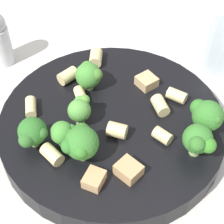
{
  "coord_description": "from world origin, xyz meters",
  "views": [
    {
      "loc": [
        0.29,
        -0.06,
        0.37
      ],
      "look_at": [
        0.0,
        0.0,
        0.04
      ],
      "focal_mm": 60.0,
      "sensor_mm": 36.0,
      "label": 1
    }
  ],
  "objects_px": {
    "broccoli_floret_3": "(207,115)",
    "broccoli_floret_6": "(79,108)",
    "rigatoni_2": "(121,130)",
    "rigatoni_7": "(52,155)",
    "rigatoni_1": "(163,136)",
    "rigatoni_6": "(177,96)",
    "chicken_chunk_2": "(94,179)",
    "broccoli_floret_4": "(81,142)",
    "broccoli_floret_5": "(32,133)",
    "rigatoni_3": "(31,107)",
    "broccoli_floret_1": "(89,74)",
    "broccoli_floret_0": "(63,133)",
    "rigatoni_0": "(81,96)",
    "rigatoni_4": "(160,104)",
    "chicken_chunk_1": "(147,81)",
    "pasta_bowl": "(112,124)",
    "rigatoni_5": "(68,76)",
    "rigatoni_8": "(97,58)",
    "chicken_chunk_0": "(131,170)",
    "broccoli_floret_2": "(199,141)"
  },
  "relations": [
    {
      "from": "chicken_chunk_0",
      "to": "rigatoni_1",
      "type": "bearing_deg",
      "value": 128.29
    },
    {
      "from": "rigatoni_5",
      "to": "rigatoni_8",
      "type": "bearing_deg",
      "value": 123.1
    },
    {
      "from": "broccoli_floret_5",
      "to": "rigatoni_3",
      "type": "xyz_separation_m",
      "value": [
        -0.05,
        -0.0,
        -0.02
      ]
    },
    {
      "from": "broccoli_floret_1",
      "to": "chicken_chunk_2",
      "type": "bearing_deg",
      "value": -8.1
    },
    {
      "from": "broccoli_floret_0",
      "to": "chicken_chunk_1",
      "type": "height_order",
      "value": "broccoli_floret_0"
    },
    {
      "from": "broccoli_floret_1",
      "to": "rigatoni_3",
      "type": "relative_size",
      "value": 1.38
    },
    {
      "from": "chicken_chunk_1",
      "to": "pasta_bowl",
      "type": "bearing_deg",
      "value": -50.43
    },
    {
      "from": "pasta_bowl",
      "to": "broccoli_floret_4",
      "type": "relative_size",
      "value": 6.05
    },
    {
      "from": "chicken_chunk_2",
      "to": "rigatoni_0",
      "type": "bearing_deg",
      "value": 177.45
    },
    {
      "from": "pasta_bowl",
      "to": "broccoli_floret_1",
      "type": "xyz_separation_m",
      "value": [
        -0.06,
        -0.02,
        0.03
      ]
    },
    {
      "from": "rigatoni_2",
      "to": "rigatoni_6",
      "type": "bearing_deg",
      "value": 116.28
    },
    {
      "from": "broccoli_floret_5",
      "to": "rigatoni_7",
      "type": "distance_m",
      "value": 0.03
    },
    {
      "from": "broccoli_floret_3",
      "to": "broccoli_floret_6",
      "type": "xyz_separation_m",
      "value": [
        -0.04,
        -0.14,
        -0.0
      ]
    },
    {
      "from": "rigatoni_2",
      "to": "broccoli_floret_3",
      "type": "bearing_deg",
      "value": 81.86
    },
    {
      "from": "broccoli_floret_6",
      "to": "rigatoni_1",
      "type": "height_order",
      "value": "broccoli_floret_6"
    },
    {
      "from": "rigatoni_3",
      "to": "broccoli_floret_0",
      "type": "bearing_deg",
      "value": 29.82
    },
    {
      "from": "rigatoni_5",
      "to": "rigatoni_1",
      "type": "bearing_deg",
      "value": 36.78
    },
    {
      "from": "broccoli_floret_6",
      "to": "chicken_chunk_0",
      "type": "height_order",
      "value": "broccoli_floret_6"
    },
    {
      "from": "rigatoni_5",
      "to": "chicken_chunk_1",
      "type": "relative_size",
      "value": 1.05
    },
    {
      "from": "broccoli_floret_3",
      "to": "rigatoni_2",
      "type": "bearing_deg",
      "value": -98.14
    },
    {
      "from": "rigatoni_0",
      "to": "rigatoni_4",
      "type": "bearing_deg",
      "value": 69.33
    },
    {
      "from": "rigatoni_8",
      "to": "pasta_bowl",
      "type": "bearing_deg",
      "value": -0.81
    },
    {
      "from": "broccoli_floret_4",
      "to": "broccoli_floret_5",
      "type": "xyz_separation_m",
      "value": [
        -0.03,
        -0.05,
        -0.0
      ]
    },
    {
      "from": "broccoli_floret_0",
      "to": "rigatoni_6",
      "type": "height_order",
      "value": "broccoli_floret_0"
    },
    {
      "from": "broccoli_floret_5",
      "to": "rigatoni_7",
      "type": "relative_size",
      "value": 1.52
    },
    {
      "from": "rigatoni_2",
      "to": "rigatoni_3",
      "type": "bearing_deg",
      "value": -121.18
    },
    {
      "from": "pasta_bowl",
      "to": "rigatoni_7",
      "type": "distance_m",
      "value": 0.09
    },
    {
      "from": "rigatoni_6",
      "to": "rigatoni_8",
      "type": "xyz_separation_m",
      "value": [
        -0.09,
        -0.08,
        0.0
      ]
    },
    {
      "from": "broccoli_floret_0",
      "to": "broccoli_floret_5",
      "type": "bearing_deg",
      "value": -96.45
    },
    {
      "from": "rigatoni_6",
      "to": "broccoli_floret_4",
      "type": "bearing_deg",
      "value": -63.99
    },
    {
      "from": "rigatoni_2",
      "to": "rigatoni_7",
      "type": "xyz_separation_m",
      "value": [
        0.02,
        -0.08,
        -0.0
      ]
    },
    {
      "from": "rigatoni_7",
      "to": "rigatoni_1",
      "type": "bearing_deg",
      "value": 90.07
    },
    {
      "from": "rigatoni_0",
      "to": "broccoli_floret_1",
      "type": "bearing_deg",
      "value": 145.04
    },
    {
      "from": "broccoli_floret_4",
      "to": "rigatoni_5",
      "type": "xyz_separation_m",
      "value": [
        -0.13,
        0.0,
        -0.02
      ]
    },
    {
      "from": "rigatoni_6",
      "to": "rigatoni_0",
      "type": "bearing_deg",
      "value": -102.01
    },
    {
      "from": "broccoli_floret_0",
      "to": "broccoli_floret_4",
      "type": "bearing_deg",
      "value": 33.4
    },
    {
      "from": "pasta_bowl",
      "to": "rigatoni_1",
      "type": "bearing_deg",
      "value": 47.08
    },
    {
      "from": "rigatoni_4",
      "to": "rigatoni_5",
      "type": "distance_m",
      "value": 0.13
    },
    {
      "from": "rigatoni_6",
      "to": "chicken_chunk_2",
      "type": "xyz_separation_m",
      "value": [
        0.1,
        -0.12,
        -0.0
      ]
    },
    {
      "from": "rigatoni_7",
      "to": "chicken_chunk_1",
      "type": "distance_m",
      "value": 0.16
    },
    {
      "from": "rigatoni_5",
      "to": "chicken_chunk_0",
      "type": "height_order",
      "value": "rigatoni_5"
    },
    {
      "from": "broccoli_floret_4",
      "to": "rigatoni_0",
      "type": "height_order",
      "value": "broccoli_floret_4"
    },
    {
      "from": "broccoli_floret_4",
      "to": "chicken_chunk_2",
      "type": "bearing_deg",
      "value": 12.09
    },
    {
      "from": "broccoli_floret_1",
      "to": "chicken_chunk_2",
      "type": "distance_m",
      "value": 0.15
    },
    {
      "from": "broccoli_floret_0",
      "to": "broccoli_floret_6",
      "type": "bearing_deg",
      "value": 141.83
    },
    {
      "from": "broccoli_floret_4",
      "to": "rigatoni_0",
      "type": "distance_m",
      "value": 0.09
    },
    {
      "from": "broccoli_floret_1",
      "to": "broccoli_floret_4",
      "type": "bearing_deg",
      "value": -14.16
    },
    {
      "from": "pasta_bowl",
      "to": "rigatoni_3",
      "type": "relative_size",
      "value": 10.09
    },
    {
      "from": "broccoli_floret_0",
      "to": "rigatoni_7",
      "type": "height_order",
      "value": "broccoli_floret_0"
    },
    {
      "from": "broccoli_floret_2",
      "to": "broccoli_floret_4",
      "type": "xyz_separation_m",
      "value": [
        -0.02,
        -0.12,
        0.0
      ]
    }
  ]
}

